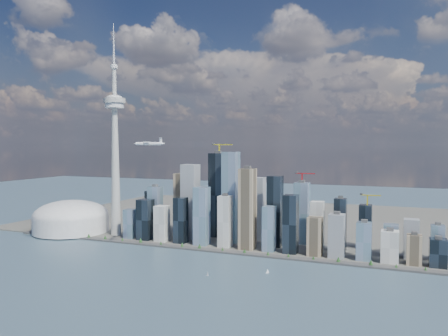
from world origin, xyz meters
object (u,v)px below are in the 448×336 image
at_px(airplane, 149,143).
at_px(sailboat_west, 208,274).
at_px(dome_stadium, 71,218).
at_px(needle_tower, 115,147).
at_px(sailboat_east, 267,272).

height_order(airplane, sailboat_west, airplane).
height_order(dome_stadium, sailboat_west, dome_stadium).
height_order(needle_tower, sailboat_east, needle_tower).
height_order(needle_tower, airplane, needle_tower).
bearing_deg(sailboat_west, needle_tower, 168.95).
bearing_deg(sailboat_west, dome_stadium, 177.58).
distance_m(airplane, sailboat_east, 356.62).
relative_size(needle_tower, airplane, 8.85).
bearing_deg(airplane, sailboat_east, -25.94).
xyz_separation_m(needle_tower, sailboat_east, (464.86, -174.58, -232.88)).
bearing_deg(sailboat_west, sailboat_east, 51.52).
xyz_separation_m(airplane, sailboat_east, (262.57, -13.22, -240.95)).
bearing_deg(sailboat_east, sailboat_west, -173.68).
distance_m(needle_tower, dome_stadium, 241.40).
bearing_deg(needle_tower, sailboat_east, -20.58).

